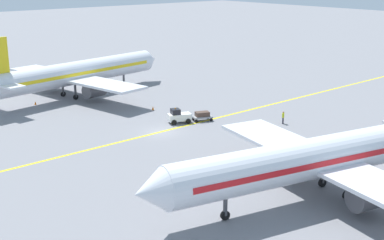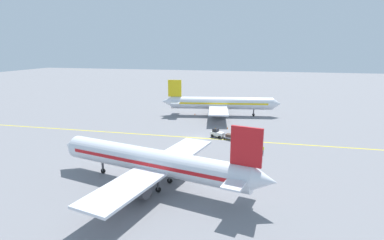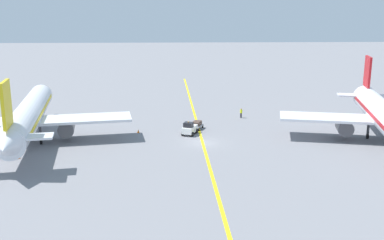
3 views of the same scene
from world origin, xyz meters
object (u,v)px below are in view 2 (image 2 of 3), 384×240
airplane_at_gate (155,162)px  airplane_adjacent_stand (220,103)px  baggage_tug_white (217,133)px  traffic_cone_near_nose (227,128)px  ground_crew_worker (263,150)px  traffic_cone_mid_apron (195,114)px  baggage_cart_trailing (230,136)px

airplane_at_gate → airplane_adjacent_stand: bearing=-2.8°
baggage_tug_white → traffic_cone_near_nose: size_ratio=6.08×
baggage_tug_white → ground_crew_worker: size_ratio=1.99×
traffic_cone_mid_apron → ground_crew_worker: bearing=-146.3°
airplane_at_gate → baggage_cart_trailing: 26.81m
ground_crew_worker → traffic_cone_mid_apron: bearing=33.7°
airplane_at_gate → ground_crew_worker: size_ratio=20.99×
ground_crew_worker → traffic_cone_mid_apron: size_ratio=3.05×
baggage_cart_trailing → ground_crew_worker: size_ratio=1.75×
airplane_at_gate → ground_crew_worker: 23.36m
airplane_adjacent_stand → ground_crew_worker: bearing=-157.7°
airplane_adjacent_stand → baggage_tug_white: (-22.37, -2.75, -2.81)m
baggage_cart_trailing → ground_crew_worker: (-7.94, -7.15, 0.15)m
baggage_tug_white → traffic_cone_near_nose: bearing=-10.3°
baggage_tug_white → airplane_at_gate: bearing=169.1°
baggage_cart_trailing → ground_crew_worker: 10.69m
baggage_cart_trailing → traffic_cone_mid_apron: baggage_cart_trailing is taller
ground_crew_worker → traffic_cone_near_nose: (16.82, 8.83, -0.63)m
airplane_at_gate → baggage_tug_white: 27.21m
airplane_at_gate → baggage_tug_white: bearing=-10.9°
traffic_cone_mid_apron → baggage_tug_white: bearing=-154.6°
airplane_at_gate → baggage_tug_white: airplane_at_gate is taller
airplane_adjacent_stand → ground_crew_worker: 34.21m
airplane_at_gate → traffic_cone_near_nose: (34.23, -6.49, -3.43)m
baggage_cart_trailing → traffic_cone_near_nose: bearing=10.7°
airplane_adjacent_stand → baggage_cart_trailing: (-23.59, -5.82, -2.95)m
airplane_adjacent_stand → traffic_cone_near_nose: (-14.72, -4.14, -3.43)m
traffic_cone_mid_apron → airplane_at_gate: bearing=-173.9°
traffic_cone_near_nose → baggage_tug_white: bearing=169.7°
airplane_adjacent_stand → traffic_cone_near_nose: bearing=-164.3°
airplane_at_gate → ground_crew_worker: bearing=-41.3°
airplane_adjacent_stand → baggage_tug_white: bearing=-173.0°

